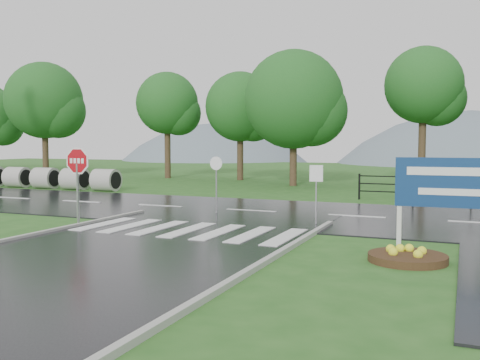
% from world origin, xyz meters
% --- Properties ---
extents(ground, '(120.00, 120.00, 0.00)m').
position_xyz_m(ground, '(0.00, 0.00, 0.00)').
color(ground, '#26581D').
rests_on(ground, ground).
extents(main_road, '(90.00, 8.00, 0.04)m').
position_xyz_m(main_road, '(0.00, 10.00, 0.00)').
color(main_road, black).
rests_on(main_road, ground).
extents(crosswalk, '(6.50, 2.80, 0.02)m').
position_xyz_m(crosswalk, '(0.00, 5.00, 0.06)').
color(crosswalk, silver).
rests_on(crosswalk, ground).
extents(fence_west, '(9.58, 0.08, 1.20)m').
position_xyz_m(fence_west, '(7.75, 16.00, 0.72)').
color(fence_west, black).
rests_on(fence_west, ground).
extents(hills, '(102.00, 48.00, 48.00)m').
position_xyz_m(hills, '(3.49, 65.00, -15.54)').
color(hills, slate).
rests_on(hills, ground).
extents(treeline, '(83.20, 5.20, 10.00)m').
position_xyz_m(treeline, '(1.00, 24.00, 0.00)').
color(treeline, '#19521C').
rests_on(treeline, ground).
extents(culvert_pipes, '(9.70, 1.20, 1.20)m').
position_xyz_m(culvert_pipes, '(-14.66, 15.00, 0.60)').
color(culvert_pipes, '#9E9B93').
rests_on(culvert_pipes, ground).
extents(stop_sign, '(1.18, 0.06, 2.64)m').
position_xyz_m(stop_sign, '(-3.74, 4.66, 1.84)').
color(stop_sign, '#939399').
rests_on(stop_sign, ground).
extents(estate_billboard, '(2.59, 0.16, 2.27)m').
position_xyz_m(estate_billboard, '(7.20, 4.77, 1.56)').
color(estate_billboard, silver).
rests_on(estate_billboard, ground).
extents(flower_bed, '(1.71, 1.71, 0.34)m').
position_xyz_m(flower_bed, '(6.36, 3.37, 0.13)').
color(flower_bed, '#332111').
rests_on(flower_bed, ground).
extents(reg_sign_small, '(0.43, 0.07, 1.92)m').
position_xyz_m(reg_sign_small, '(3.15, 7.67, 1.38)').
color(reg_sign_small, '#939399').
rests_on(reg_sign_small, ground).
extents(reg_sign_round, '(0.49, 0.07, 2.12)m').
position_xyz_m(reg_sign_round, '(-0.91, 8.85, 1.35)').
color(reg_sign_round, '#939399').
rests_on(reg_sign_round, ground).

